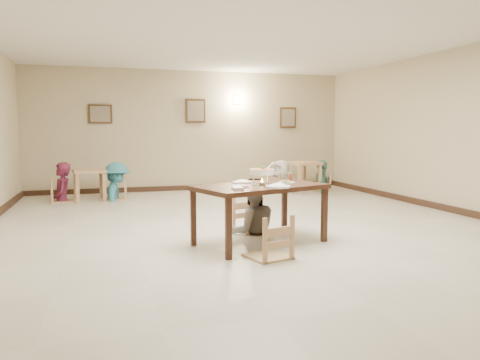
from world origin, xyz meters
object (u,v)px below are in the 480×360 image
object	(u,v)px
bg_chair_ll	(62,180)
main_diner	(252,178)
chair_near	(268,217)
drink_glass	(290,177)
bg_diner_b	(116,162)
bg_diner_a	(61,162)
bg_chair_rr	(322,174)
main_table	(260,191)
bg_chair_lr	(116,180)
bg_table_right	(302,167)
chair_far	(252,198)
bg_table_left	(89,176)
bg_chair_rl	(281,174)
curry_warmer	(262,172)
bg_diner_d	(322,160)
bg_diner_c	(281,160)

from	to	relation	value
bg_chair_ll	main_diner	bearing A→B (deg)	-150.97
chair_near	drink_glass	size ratio (longest dim) A/B	7.22
main_diner	bg_diner_b	world-z (taller)	bg_diner_b
bg_diner_a	bg_diner_b	world-z (taller)	bg_diner_a
drink_glass	bg_chair_rr	size ratio (longest dim) A/B	0.16
main_table	bg_chair_lr	bearing A→B (deg)	91.17
main_diner	drink_glass	world-z (taller)	main_diner
chair_near	bg_table_right	bearing A→B (deg)	-132.35
chair_far	bg_chair_rr	distance (m)	5.01
bg_table_left	bg_chair_rl	bearing A→B (deg)	-0.01
bg_diner_a	bg_chair_lr	bearing A→B (deg)	86.20
bg_chair_lr	curry_warmer	bearing A→B (deg)	24.31
bg_chair_rr	bg_diner_a	world-z (taller)	bg_diner_a
bg_chair_rl	bg_diner_a	world-z (taller)	bg_diner_a
chair_near	main_table	bearing A→B (deg)	-115.55
curry_warmer	drink_glass	world-z (taller)	curry_warmer
main_table	bg_chair_lr	distance (m)	5.01
bg_table_right	bg_diner_d	distance (m)	0.58
chair_far	bg_diner_d	size ratio (longest dim) A/B	0.63
chair_far	bg_chair_rr	size ratio (longest dim) A/B	1.13
bg_chair_ll	bg_chair_rr	world-z (taller)	bg_chair_ll
main_diner	bg_diner_b	distance (m)	4.41
chair_near	bg_diner_a	size ratio (longest dim) A/B	0.59
main_table	bg_chair_rr	world-z (taller)	bg_chair_rr
curry_warmer	bg_chair_rl	size ratio (longest dim) A/B	0.40
bg_table_left	bg_diner_a	distance (m)	0.64
bg_diner_b	bg_diner_c	bearing A→B (deg)	-84.16
main_table	bg_chair_rr	distance (m)	5.76
chair_far	chair_near	world-z (taller)	chair_far
bg_chair_rl	chair_far	bearing A→B (deg)	133.32
bg_chair_lr	bg_diner_b	world-z (taller)	bg_diner_b
main_diner	drink_glass	xyz separation A→B (m)	(0.44, -0.38, 0.05)
drink_glass	bg_table_right	world-z (taller)	drink_glass
bg_chair_ll	bg_diner_a	xyz separation A→B (m)	(0.00, 0.00, 0.37)
bg_diner_b	bg_table_right	bearing A→B (deg)	-84.75
bg_table_right	main_diner	bearing A→B (deg)	-122.66
main_table	bg_table_right	distance (m)	5.46
main_table	chair_far	distance (m)	0.85
main_diner	bg_chair_lr	distance (m)	4.42
chair_near	bg_chair_ll	bearing A→B (deg)	-78.11
bg_table_left	bg_chair_rl	world-z (taller)	bg_chair_rl
bg_table_left	bg_diner_b	size ratio (longest dim) A/B	0.45
bg_chair_lr	bg_diner_b	distance (m)	0.38
main_diner	bg_chair_rl	size ratio (longest dim) A/B	1.74
bg_diner_d	bg_diner_c	bearing A→B (deg)	113.54
bg_chair_rr	curry_warmer	bearing A→B (deg)	-15.13
bg_table_right	bg_diner_d	size ratio (longest dim) A/B	0.56
chair_near	bg_table_left	xyz separation A→B (m)	(-2.14, 5.47, 0.04)
bg_chair_rr	main_table	bearing A→B (deg)	-15.38
chair_near	bg_table_right	distance (m)	6.13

